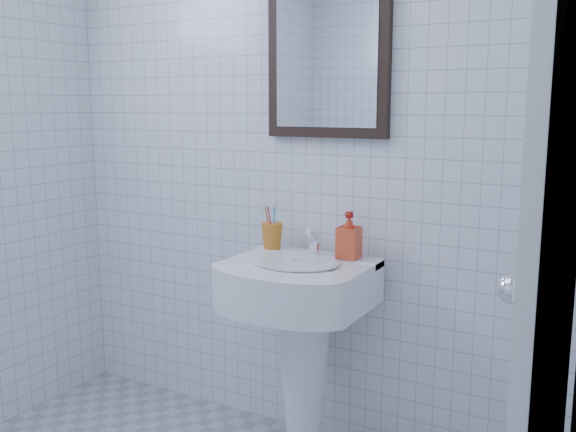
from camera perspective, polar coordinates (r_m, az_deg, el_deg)
The scene contains 10 objects.
wall_back at distance 2.58m, azimuth 0.28°, elevation 7.32°, with size 2.20×0.02×2.50m, color white.
wall_right at distance 1.07m, azimuth 20.83°, elevation 3.04°, with size 0.02×2.40×2.50m, color white.
washbasin at distance 2.45m, azimuth 1.23°, elevation -9.77°, with size 0.52×0.38×0.81m.
faucet at distance 2.45m, azimuth 2.31°, elevation -2.46°, with size 0.04×0.10×0.11m.
toothbrush_cup at distance 2.55m, azimuth -1.43°, elevation -1.77°, with size 0.09×0.09×0.10m, color orange, non-canonical shape.
soap_dispenser at distance 2.39m, azimuth 5.44°, elevation -1.71°, with size 0.08×0.08×0.18m, color red.
wall_mirror at distance 2.49m, azimuth 3.52°, elevation 14.11°, with size 0.50×0.04×0.62m.
bathroom_door at distance 1.65m, azimuth 22.57°, elevation -3.66°, with size 0.04×0.80×2.00m, color silver.
towel_ring at distance 1.82m, azimuth 22.74°, elevation -0.89°, with size 0.18×0.18×0.01m, color white.
hand_towel at distance 1.86m, azimuth 21.76°, elevation -6.29°, with size 0.03×0.16×0.38m, color beige.
Camera 1 is at (1.26, -1.05, 1.37)m, focal length 40.00 mm.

